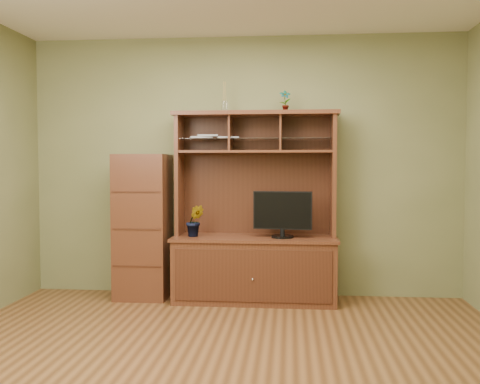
# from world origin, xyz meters

# --- Properties ---
(room) EXTENTS (4.54, 4.04, 2.74)m
(room) POSITION_xyz_m (0.00, 0.00, 1.35)
(room) COLOR #533117
(room) RESTS_ON ground
(media_hutch) EXTENTS (1.66, 0.61, 1.90)m
(media_hutch) POSITION_xyz_m (0.13, 1.73, 0.52)
(media_hutch) COLOR #442113
(media_hutch) RESTS_ON room
(monitor) EXTENTS (0.58, 0.22, 0.46)m
(monitor) POSITION_xyz_m (0.41, 1.65, 0.89)
(monitor) COLOR black
(monitor) RESTS_ON media_hutch
(orchid_plant) EXTENTS (0.19, 0.16, 0.32)m
(orchid_plant) POSITION_xyz_m (-0.46, 1.65, 0.81)
(orchid_plant) COLOR #2A6021
(orchid_plant) RESTS_ON media_hutch
(top_plant) EXTENTS (0.12, 0.09, 0.22)m
(top_plant) POSITION_xyz_m (0.43, 1.80, 2.01)
(top_plant) COLOR #406C25
(top_plant) RESTS_ON media_hutch
(reed_diffuser) EXTENTS (0.06, 0.06, 0.31)m
(reed_diffuser) POSITION_xyz_m (-0.18, 1.80, 2.02)
(reed_diffuser) COLOR silver
(reed_diffuser) RESTS_ON media_hutch
(magazines) EXTENTS (0.52, 0.22, 0.04)m
(magazines) POSITION_xyz_m (-0.31, 1.80, 1.65)
(magazines) COLOR #A4A4A8
(magazines) RESTS_ON media_hutch
(side_cabinet) EXTENTS (0.53, 0.48, 1.47)m
(side_cabinet) POSITION_xyz_m (-1.02, 1.74, 0.74)
(side_cabinet) COLOR #442113
(side_cabinet) RESTS_ON room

